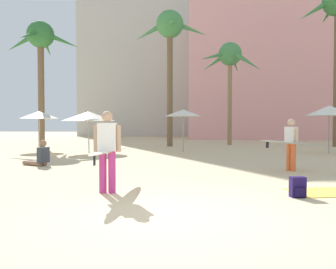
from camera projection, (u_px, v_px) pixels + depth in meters
The scene contains 15 objects.
ground at pixel (175, 215), 5.57m from camera, with size 120.00×120.00×0.00m, color beige.
hotel_pink at pixel (283, 73), 35.76m from camera, with size 19.72×8.84×13.82m, color pink.
hotel_tower_gray at pixel (160, 35), 45.05m from camera, with size 19.78×8.77×26.80m, color #BCB7AD.
palm_tree_center at pixel (170, 34), 22.72m from camera, with size 5.03×5.06×9.14m.
palm_tree_right at pixel (230, 60), 24.38m from camera, with size 4.71×4.71×7.39m.
palm_tree_far_right at pixel (41, 44), 22.60m from camera, with size 5.12×5.14×8.38m.
cafe_umbrella_0 at pixel (329, 111), 17.20m from camera, with size 2.34×2.34×2.46m.
cafe_umbrella_1 at pixel (89, 116), 17.72m from camera, with size 2.75×2.75×2.17m.
cafe_umbrella_2 at pixel (183, 113), 18.21m from camera, with size 2.02×2.02×2.30m.
cafe_umbrella_3 at pixel (39, 115), 18.96m from camera, with size 2.12×2.12×2.23m.
beach_towel at pixel (332, 192), 7.47m from camera, with size 1.80×1.02×0.01m, color #F4CC4C.
backpack at pixel (298, 187), 6.95m from camera, with size 0.32×0.28×0.42m.
person_far_right at pixel (109, 149), 7.47m from camera, with size 0.60×3.02×1.79m.
person_mid_left at pixel (40, 157), 12.24m from camera, with size 1.07×0.76×0.94m.
person_near_right at pixel (292, 143), 10.76m from camera, with size 2.52×1.78×1.68m.
Camera 1 is at (0.30, -5.52, 1.50)m, focal length 36.20 mm.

